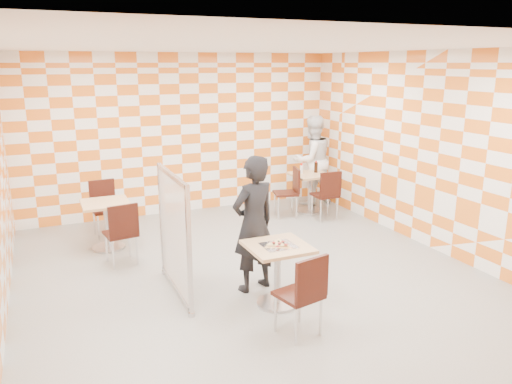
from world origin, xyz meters
TOP-DOWN VIEW (x-y plane):
  - room_shell at (0.00, 0.54)m, footprint 7.00×7.00m
  - main_table at (-0.04, -0.76)m, footprint 0.70×0.70m
  - second_table at (2.23, 2.47)m, footprint 0.70×0.70m
  - empty_table at (-1.64, 1.98)m, footprint 0.70×0.70m
  - chair_main_front at (-0.11, -1.54)m, footprint 0.50×0.51m
  - chair_second_front at (2.25, 1.86)m, footprint 0.44×0.45m
  - chair_second_side at (1.74, 2.34)m, footprint 0.52×0.51m
  - chair_empty_near at (-1.53, 1.19)m, footprint 0.48×0.48m
  - chair_empty_far at (-1.58, 2.67)m, footprint 0.45×0.46m
  - partition at (-1.07, 0.01)m, footprint 0.08×1.38m
  - man_dark at (-0.13, -0.25)m, footprint 0.72×0.57m
  - man_white at (2.55, 2.97)m, footprint 0.94×0.76m
  - pizza_on_foil at (-0.04, -0.77)m, footprint 0.40×0.40m
  - sport_bottle at (2.09, 2.57)m, footprint 0.06×0.06m
  - soda_bottle at (2.39, 2.54)m, footprint 0.07×0.07m

SIDE VIEW (x-z plane):
  - main_table at x=-0.04m, z-range 0.13..0.88m
  - second_table at x=2.23m, z-range 0.13..0.88m
  - empty_table at x=-1.64m, z-range 0.13..0.88m
  - chair_main_front at x=-0.11m, z-range 0.08..1.01m
  - chair_second_front at x=2.25m, z-range 0.08..1.01m
  - chair_second_side at x=1.74m, z-range 0.08..1.01m
  - chair_empty_near at x=-1.53m, z-range 0.08..1.01m
  - chair_empty_far at x=-1.58m, z-range 0.08..1.01m
  - pizza_on_foil at x=-0.04m, z-range 0.74..0.79m
  - partition at x=-1.07m, z-range 0.02..1.57m
  - sport_bottle at x=2.09m, z-range 0.74..0.94m
  - soda_bottle at x=2.39m, z-range 0.74..0.97m
  - man_dark at x=-0.13m, z-range 0.00..1.73m
  - man_white at x=2.55m, z-range 0.00..1.80m
  - room_shell at x=0.00m, z-range -2.00..5.00m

